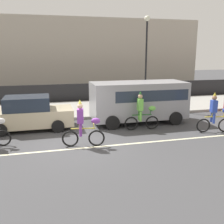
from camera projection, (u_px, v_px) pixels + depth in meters
ground_plane at (82, 144)px, 10.85m from camera, size 80.00×80.00×0.00m
road_centre_line at (84, 148)px, 10.38m from camera, size 36.00×0.14×0.01m
sidewalk_curb at (68, 110)px, 16.97m from camera, size 60.00×5.00×0.15m
fence_line at (64, 93)px, 19.57m from camera, size 40.00×0.08×1.40m
building_backdrop at (54, 55)px, 27.02m from camera, size 28.00×8.00×6.82m
parade_cyclist_purple at (83, 126)px, 10.39m from camera, size 1.70×0.53×1.92m
parade_cyclist_lime at (142, 113)px, 12.65m from camera, size 1.72×0.50×1.92m
parade_cyclist_cobalt at (215, 115)px, 12.26m from camera, size 1.70×0.54×1.92m
parked_van_grey at (140, 99)px, 13.97m from camera, size 5.00×2.22×2.18m
parked_car_beige at (29, 114)px, 12.75m from camera, size 4.10×1.92×1.64m
street_lamp_post at (146, 48)px, 17.17m from camera, size 0.36×0.36×5.86m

